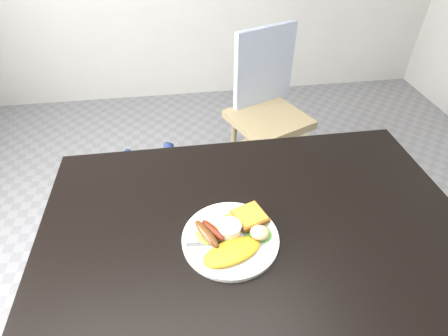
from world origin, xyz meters
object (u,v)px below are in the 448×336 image
at_px(plate, 230,238).
at_px(dining_table, 256,229).
at_px(person, 173,152).
at_px(dining_chair, 268,119).

bearing_deg(plate, dining_table, 27.71).
height_order(dining_table, person, person).
xyz_separation_m(dining_chair, person, (-0.53, -0.55, 0.24)).
bearing_deg(dining_table, plate, -152.29).
bearing_deg(dining_table, person, 116.46).
distance_m(dining_table, dining_chair, 1.08).
height_order(dining_table, plate, plate).
distance_m(dining_chair, person, 0.80).
bearing_deg(person, dining_table, 100.98).
bearing_deg(dining_chair, person, -157.20).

